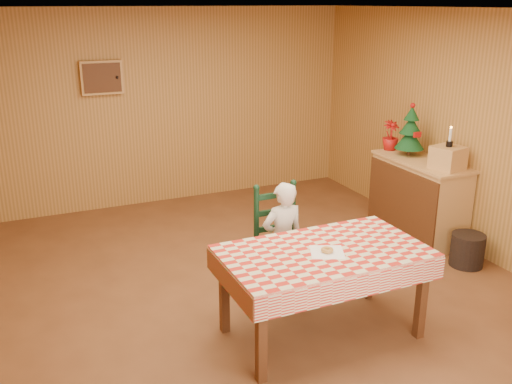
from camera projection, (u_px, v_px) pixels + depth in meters
ground at (264, 291)px, 5.50m from camera, size 6.00×6.00×0.00m
cabin_walls at (241, 94)px, 5.38m from camera, size 5.10×6.05×2.65m
dining_table at (323, 259)px, 4.59m from camera, size 1.66×0.96×0.77m
ladder_chair at (280, 244)px, 5.33m from camera, size 0.44×0.40×1.08m
seated_child at (283, 241)px, 5.26m from camera, size 0.41×0.27×1.12m
napkin at (327, 252)px, 4.52m from camera, size 0.34×0.34×0.00m
donut at (327, 250)px, 4.51m from camera, size 0.12×0.12×0.03m
shelf_unit at (418, 198)px, 6.67m from camera, size 0.54×1.24×0.93m
crate at (448, 158)px, 6.14m from camera, size 0.36×0.36×0.25m
christmas_tree at (410, 132)px, 6.66m from camera, size 0.34×0.34×0.62m
flower_arrangement at (391, 135)px, 6.93m from camera, size 0.21×0.21×0.36m
candle_set at (450, 141)px, 6.08m from camera, size 0.07×0.07×0.22m
storage_bin at (467, 250)px, 5.99m from camera, size 0.40×0.40×0.35m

